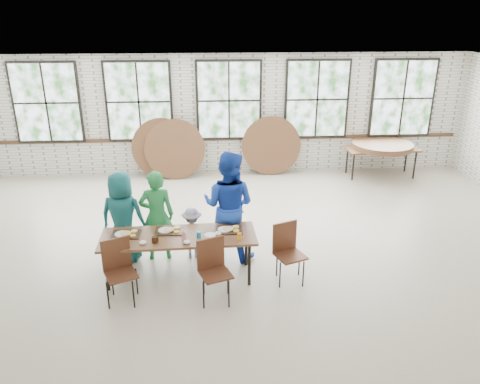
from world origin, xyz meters
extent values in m
plane|color=#B6AB90|center=(0.00, 0.00, 0.00)|extent=(12.00, 12.00, 0.00)
plane|color=white|center=(0.00, 0.00, 3.00)|extent=(12.00, 12.00, 0.00)
plane|color=silver|center=(0.00, 4.50, 1.50)|extent=(12.00, 0.00, 12.00)
plane|color=silver|center=(0.00, -4.50, 1.50)|extent=(12.00, 0.00, 12.00)
cube|color=#422819|center=(0.00, 4.47, 0.90)|extent=(11.80, 0.05, 0.08)
cube|color=black|center=(-4.40, 4.44, 1.88)|extent=(1.62, 0.05, 1.97)
cube|color=white|center=(-4.40, 4.41, 1.88)|extent=(1.50, 0.01, 1.85)
cube|color=black|center=(-2.20, 4.44, 1.88)|extent=(1.62, 0.05, 1.97)
cube|color=white|center=(-2.20, 4.41, 1.88)|extent=(1.50, 0.01, 1.85)
cube|color=black|center=(0.00, 4.44, 1.88)|extent=(1.62, 0.05, 1.97)
cube|color=white|center=(0.00, 4.41, 1.88)|extent=(1.50, 0.01, 1.85)
cube|color=black|center=(2.20, 4.44, 1.88)|extent=(1.62, 0.05, 1.97)
cube|color=white|center=(2.20, 4.41, 1.88)|extent=(1.50, 0.01, 1.85)
cube|color=black|center=(4.40, 4.44, 1.88)|extent=(1.62, 0.05, 1.97)
cube|color=white|center=(4.40, 4.41, 1.88)|extent=(1.50, 0.01, 1.85)
cube|color=brown|center=(-1.02, -0.58, 0.72)|extent=(2.43, 0.88, 0.04)
cylinder|color=black|center=(-2.10, -0.88, 0.35)|extent=(0.05, 0.05, 0.70)
cylinder|color=black|center=(-2.10, -0.28, 0.35)|extent=(0.05, 0.05, 0.70)
cylinder|color=black|center=(0.06, -0.88, 0.35)|extent=(0.05, 0.05, 0.70)
cylinder|color=black|center=(0.06, -0.28, 0.35)|extent=(0.05, 0.05, 0.70)
cube|color=#502B1A|center=(-1.83, -1.19, 0.45)|extent=(0.55, 0.54, 0.03)
cube|color=#502B1A|center=(-1.90, -1.02, 0.70)|extent=(0.39, 0.20, 0.50)
cylinder|color=black|center=(-2.01, -1.36, 0.22)|extent=(0.02, 0.02, 0.44)
cylinder|color=black|center=(-2.01, -1.02, 0.22)|extent=(0.02, 0.02, 0.44)
cylinder|color=black|center=(-1.65, -1.36, 0.22)|extent=(0.02, 0.02, 0.44)
cylinder|color=black|center=(-1.65, -1.02, 0.22)|extent=(0.02, 0.02, 0.44)
cube|color=#502B1A|center=(-0.47, -1.28, 0.45)|extent=(0.53, 0.52, 0.03)
cube|color=#502B1A|center=(-0.53, -1.10, 0.70)|extent=(0.40, 0.17, 0.50)
cylinder|color=black|center=(-0.65, -1.45, 0.22)|extent=(0.02, 0.02, 0.44)
cylinder|color=black|center=(-0.65, -1.11, 0.22)|extent=(0.02, 0.02, 0.44)
cylinder|color=black|center=(-0.29, -1.45, 0.22)|extent=(0.02, 0.02, 0.44)
cylinder|color=black|center=(-0.29, -1.11, 0.22)|extent=(0.02, 0.02, 0.44)
cube|color=#502B1A|center=(0.70, -0.82, 0.45)|extent=(0.54, 0.53, 0.03)
cube|color=#502B1A|center=(0.63, -0.64, 0.70)|extent=(0.40, 0.19, 0.50)
cylinder|color=black|center=(0.52, -0.99, 0.22)|extent=(0.02, 0.02, 0.44)
cylinder|color=black|center=(0.52, -0.65, 0.22)|extent=(0.02, 0.02, 0.44)
cylinder|color=black|center=(0.88, -0.99, 0.22)|extent=(0.02, 0.02, 0.44)
cylinder|color=black|center=(0.88, -0.65, 0.22)|extent=(0.02, 0.02, 0.44)
imported|color=#175557|center=(-1.98, 0.07, 0.79)|extent=(0.85, 0.64, 1.57)
imported|color=#207B3A|center=(-1.41, 0.07, 0.79)|extent=(0.61, 0.44, 1.59)
imported|color=#181137|center=(-0.84, 0.07, 0.45)|extent=(0.59, 0.35, 0.91)
imported|color=#193DAF|center=(-0.21, 0.07, 0.94)|extent=(1.12, 1.02, 1.89)
cube|color=brown|center=(3.80, 3.90, 0.72)|extent=(1.85, 0.87, 0.04)
cylinder|color=black|center=(3.02, 3.63, 0.35)|extent=(0.04, 0.04, 0.70)
cylinder|color=black|center=(3.02, 4.18, 0.35)|extent=(0.04, 0.04, 0.70)
cylinder|color=black|center=(4.58, 3.63, 0.35)|extent=(0.04, 0.04, 0.70)
cylinder|color=black|center=(4.58, 4.18, 0.35)|extent=(0.04, 0.04, 0.70)
cube|color=black|center=(-1.84, -0.51, 0.75)|extent=(0.44, 0.33, 0.02)
cube|color=black|center=(-1.18, -0.42, 0.75)|extent=(0.44, 0.33, 0.02)
cube|color=black|center=(-0.24, -0.46, 0.75)|extent=(0.44, 0.33, 0.02)
cylinder|color=black|center=(-1.36, -0.78, 0.79)|extent=(0.09, 0.09, 0.09)
cube|color=red|center=(-0.93, -0.72, 0.80)|extent=(0.06, 0.06, 0.11)
cylinder|color=#1787B0|center=(-0.70, -0.67, 0.79)|extent=(0.07, 0.07, 0.10)
cylinder|color=orange|center=(-0.09, -0.78, 0.80)|extent=(0.07, 0.07, 0.11)
cylinder|color=white|center=(-0.53, -0.78, 0.79)|extent=(0.17, 0.17, 0.10)
ellipsoid|color=white|center=(-1.54, -0.82, 0.76)|extent=(0.11, 0.11, 0.05)
ellipsoid|color=white|center=(-0.88, -0.85, 0.76)|extent=(0.11, 0.11, 0.05)
ellipsoid|color=white|center=(-0.41, -0.59, 0.76)|extent=(0.11, 0.11, 0.05)
cylinder|color=brown|center=(3.80, 3.90, 0.76)|extent=(1.50, 1.50, 0.04)
cylinder|color=brown|center=(3.80, 3.90, 0.80)|extent=(1.50, 1.50, 0.04)
cylinder|color=brown|center=(3.80, 3.90, 0.85)|extent=(1.50, 1.50, 0.04)
cylinder|color=brown|center=(-1.69, 4.25, 0.74)|extent=(1.50, 0.24, 1.49)
cylinder|color=brown|center=(-1.37, 4.15, 0.73)|extent=(1.50, 0.38, 1.47)
cylinder|color=brown|center=(1.06, 4.25, 0.73)|extent=(1.50, 0.22, 1.50)
camera|label=1|loc=(-0.51, -7.10, 4.05)|focal=35.00mm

